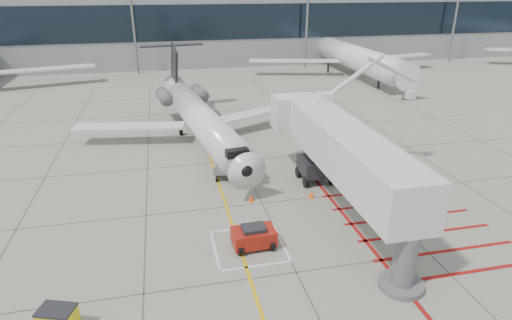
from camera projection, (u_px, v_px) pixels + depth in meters
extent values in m
plane|color=gray|center=(277.00, 233.00, 26.61)|extent=(260.00, 260.00, 0.00)
cone|color=#F84A0D|center=(251.00, 198.00, 30.40)|extent=(0.38, 0.38, 0.53)
cone|color=#FA5A0D|center=(311.00, 194.00, 30.87)|extent=(0.40, 0.40, 0.55)
cube|color=gray|center=(236.00, 21.00, 89.02)|extent=(180.00, 28.00, 14.00)
cube|color=black|center=(250.00, 22.00, 75.97)|extent=(180.00, 0.10, 6.00)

